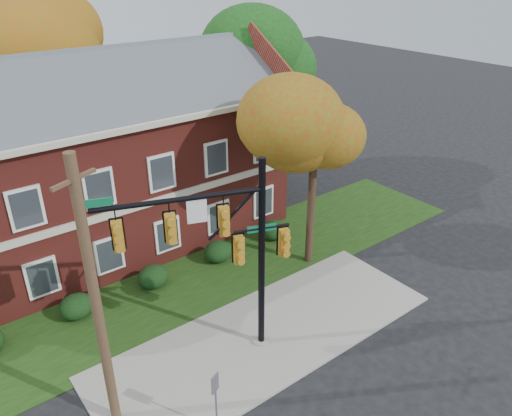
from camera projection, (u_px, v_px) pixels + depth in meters
ground at (284, 350)px, 19.00m from camera, size 120.00×120.00×0.00m
sidewalk at (267, 335)px, 19.69m from camera, size 14.00×5.00×0.08m
grass_strip at (200, 277)px, 23.23m from camera, size 30.00×6.00×0.04m
apartment_building at (94, 151)px, 24.11m from camera, size 18.80×8.80×9.74m
hedge_left at (76, 307)px, 20.50m from camera, size 1.40×1.26×1.05m
hedge_center at (153, 277)px, 22.41m from camera, size 1.40×1.26×1.05m
hedge_right at (218, 252)px, 24.31m from camera, size 1.40×1.26×1.05m
hedge_far_right at (273, 230)px, 26.22m from camera, size 1.40×1.26×1.05m
tree_near_right at (321, 130)px, 21.57m from camera, size 4.50×4.25×8.58m
tree_right_rear at (266, 56)px, 29.47m from camera, size 6.30×5.95×10.62m
tree_far_rear at (55, 45)px, 28.64m from camera, size 6.84×6.46×11.52m
traffic_signal at (223, 243)px, 16.80m from camera, size 6.51×2.58×7.68m
utility_pole at (96, 303)px, 14.04m from camera, size 1.34×0.69×9.18m
sign_post at (216, 394)px, 15.02m from camera, size 0.33×0.18×2.39m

